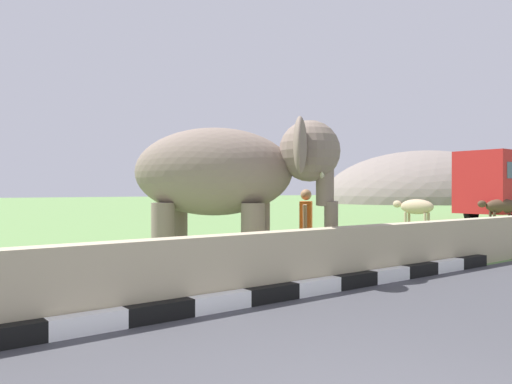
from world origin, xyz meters
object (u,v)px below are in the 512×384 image
object	(u,v)px
cow_near	(416,207)
cow_mid	(501,207)
person_handler	(306,224)
elephant	(231,174)

from	to	relation	value
cow_near	cow_mid	bearing A→B (deg)	-26.68
person_handler	cow_near	bearing A→B (deg)	25.50
elephant	cow_mid	xyz separation A→B (m)	(17.27, 3.50, -1.07)
elephant	cow_near	world-z (taller)	elephant
elephant	cow_mid	distance (m)	17.66
cow_mid	person_handler	bearing A→B (deg)	-166.43
elephant	cow_near	size ratio (longest dim) A/B	1.99
cow_near	cow_mid	xyz separation A→B (m)	(3.74, -1.88, 0.00)
cow_mid	cow_near	bearing A→B (deg)	153.32
elephant	person_handler	bearing A→B (deg)	-8.46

